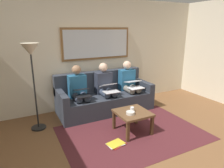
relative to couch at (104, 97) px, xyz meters
The scene contains 16 objects.
ground_plane 2.15m from the couch, 90.00° to the left, with size 6.00×5.20×0.10m, color brown.
wall_rear 1.10m from the couch, 90.00° to the right, with size 6.00×0.12×2.60m, color beige.
area_rug 1.30m from the couch, 90.00° to the left, with size 2.60×1.80×0.01m, color #4C1E23.
couch is the anchor object (origin of this frame).
framed_mirror 1.30m from the couch, 90.00° to the right, with size 1.72×0.05×0.75m.
coffee_table 1.22m from the couch, 91.41° to the left, with size 0.60×0.60×0.41m.
cup 1.21m from the couch, 91.24° to the left, with size 0.07×0.07×0.09m, color silver.
bowl 1.29m from the couch, 87.13° to the left, with size 0.16×0.16×0.05m, color beige.
person_left 0.71m from the couch, behind, with size 0.38×0.58×1.14m.
laptop_white 0.78m from the couch, 154.27° to the left, with size 0.35×0.38×0.16m.
person_middle 0.31m from the couch, 90.00° to the left, with size 0.38×0.58×1.14m.
laptop_silver 0.44m from the couch, 90.00° to the left, with size 0.34×0.39×0.17m.
person_right 0.71m from the couch, ahead, with size 0.38×0.58×1.14m.
laptop_black 0.78m from the couch, 26.28° to the left, with size 0.31×0.34×0.14m.
magazine_stack 1.58m from the couch, 72.79° to the left, with size 0.34×0.27×0.03m.
standing_lamp 1.90m from the couch, ahead, with size 0.32×0.32×1.66m.
Camera 1 is at (1.86, 1.99, 1.92)m, focal length 32.05 mm.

